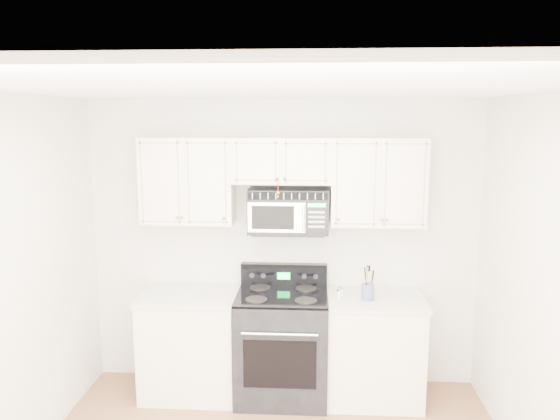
{
  "coord_description": "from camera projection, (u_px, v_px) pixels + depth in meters",
  "views": [
    {
      "loc": [
        0.27,
        -3.08,
        2.44
      ],
      "look_at": [
        0.0,
        1.3,
        1.69
      ],
      "focal_mm": 35.0,
      "sensor_mm": 36.0,
      "label": 1
    }
  ],
  "objects": [
    {
      "name": "shaker_salt",
      "position": [
        339.0,
        294.0,
        4.6
      ],
      "size": [
        0.04,
        0.04,
        0.09
      ],
      "color": "silver",
      "rests_on": "base_cabinet_right"
    },
    {
      "name": "utensil_crock",
      "position": [
        368.0,
        291.0,
        4.59
      ],
      "size": [
        0.11,
        0.11,
        0.3
      ],
      "color": "#526197",
      "rests_on": "base_cabinet_right"
    },
    {
      "name": "base_cabinet_right",
      "position": [
        372.0,
        351.0,
        4.76
      ],
      "size": [
        0.86,
        0.65,
        0.92
      ],
      "color": "silver",
      "rests_on": "ground"
    },
    {
      "name": "microwave",
      "position": [
        289.0,
        210.0,
        4.73
      ],
      "size": [
        0.69,
        0.4,
        0.38
      ],
      "color": "black",
      "rests_on": "ground"
    },
    {
      "name": "room",
      "position": [
        267.0,
        311.0,
        3.24
      ],
      "size": [
        3.51,
        3.51,
        2.61
      ],
      "color": "brown",
      "rests_on": "ground"
    },
    {
      "name": "base_cabinet_left",
      "position": [
        191.0,
        346.0,
        4.85
      ],
      "size": [
        0.86,
        0.65,
        0.92
      ],
      "color": "silver",
      "rests_on": "ground"
    },
    {
      "name": "upper_cabinets",
      "position": [
        282.0,
        177.0,
        4.69
      ],
      "size": [
        2.44,
        0.37,
        0.75
      ],
      "color": "silver",
      "rests_on": "ground"
    },
    {
      "name": "range",
      "position": [
        282.0,
        343.0,
        4.78
      ],
      "size": [
        0.78,
        0.71,
        1.13
      ],
      "color": "black",
      "rests_on": "ground"
    },
    {
      "name": "shaker_pepper",
      "position": [
        342.0,
        292.0,
        4.66
      ],
      "size": [
        0.04,
        0.04,
        0.09
      ],
      "color": "silver",
      "rests_on": "base_cabinet_right"
    }
  ]
}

